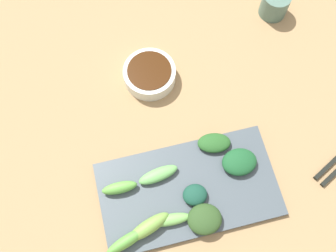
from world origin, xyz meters
TOP-DOWN VIEW (x-y plane):
  - tabletop at (0.00, 0.00)m, footprint 2.10×2.10m
  - sauce_bowl at (-0.17, -0.04)m, footprint 0.11×0.11m
  - serving_plate at (0.09, -0.02)m, footprint 0.19×0.35m
  - broccoli_leafy_0 at (0.16, -0.01)m, footprint 0.06×0.07m
  - broccoli_stalk_1 at (0.14, -0.11)m, footprint 0.06×0.09m
  - broccoli_leafy_2 at (0.11, -0.01)m, footprint 0.04×0.05m
  - broccoli_leafy_3 at (0.06, 0.09)m, footprint 0.06×0.07m
  - broccoli_stalk_4 at (0.16, -0.16)m, footprint 0.05×0.09m
  - broccoli_leafy_5 at (0.01, 0.05)m, footprint 0.05×0.07m
  - broccoli_stalk_6 at (0.05, -0.07)m, footprint 0.04×0.09m
  - broccoli_stalk_7 at (0.06, -0.15)m, footprint 0.02×0.07m
  - broccoli_stalk_8 at (0.14, -0.07)m, footprint 0.03×0.08m
  - tea_cup at (-0.28, 0.29)m, footprint 0.06×0.06m

SIDE VIEW (x-z plane):
  - tabletop at x=0.00m, z-range 0.00..0.02m
  - serving_plate at x=0.09m, z-range 0.02..0.03m
  - sauce_bowl at x=-0.17m, z-range 0.02..0.06m
  - broccoli_leafy_5 at x=0.01m, z-range 0.03..0.05m
  - broccoli_stalk_6 at x=0.05m, z-range 0.03..0.05m
  - broccoli_stalk_8 at x=0.14m, z-range 0.03..0.05m
  - broccoli_leafy_2 at x=0.11m, z-range 0.03..0.05m
  - broccoli_stalk_7 at x=0.06m, z-range 0.03..0.06m
  - broccoli_leafy_3 at x=0.06m, z-range 0.03..0.06m
  - broccoli_leafy_0 at x=0.16m, z-range 0.03..0.06m
  - broccoli_stalk_1 at x=0.14m, z-range 0.03..0.06m
  - broccoli_stalk_4 at x=0.16m, z-range 0.03..0.06m
  - tea_cup at x=-0.28m, z-range 0.02..0.08m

